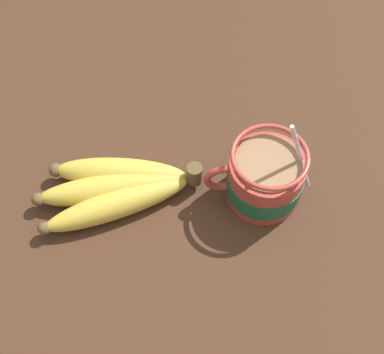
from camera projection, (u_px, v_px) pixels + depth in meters
table at (222, 202)px, 70.20cm from camera, size 116.16×116.16×3.22cm
coffee_mug at (265, 181)px, 65.55cm from camera, size 14.02×9.53×14.41cm
banana_bunch at (117, 188)px, 67.19cm from camera, size 21.46×11.85×4.29cm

